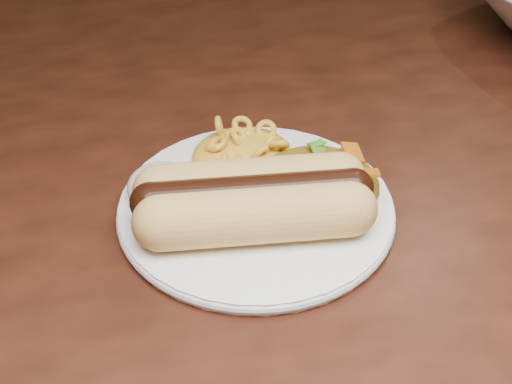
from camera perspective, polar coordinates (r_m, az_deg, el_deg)
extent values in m
cube|color=#421B10|center=(0.60, -1.18, 1.99)|extent=(1.60, 0.90, 0.04)
cylinder|color=white|center=(0.52, 0.00, -1.30)|extent=(0.25, 0.25, 0.01)
cylinder|color=#FFE36B|center=(0.48, 0.27, -1.80)|extent=(0.13, 0.06, 0.04)
cylinder|color=#FFE36B|center=(0.50, -0.70, 0.48)|extent=(0.13, 0.06, 0.04)
cylinder|color=black|center=(0.49, -0.23, -0.27)|extent=(0.14, 0.05, 0.03)
ellipsoid|color=yellow|center=(0.55, -1.10, 3.90)|extent=(0.10, 0.09, 0.03)
ellipsoid|color=white|center=(0.52, -7.70, 1.02)|extent=(0.05, 0.05, 0.03)
ellipsoid|color=#AB540B|center=(0.52, 4.86, 1.00)|extent=(0.09, 0.09, 0.04)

